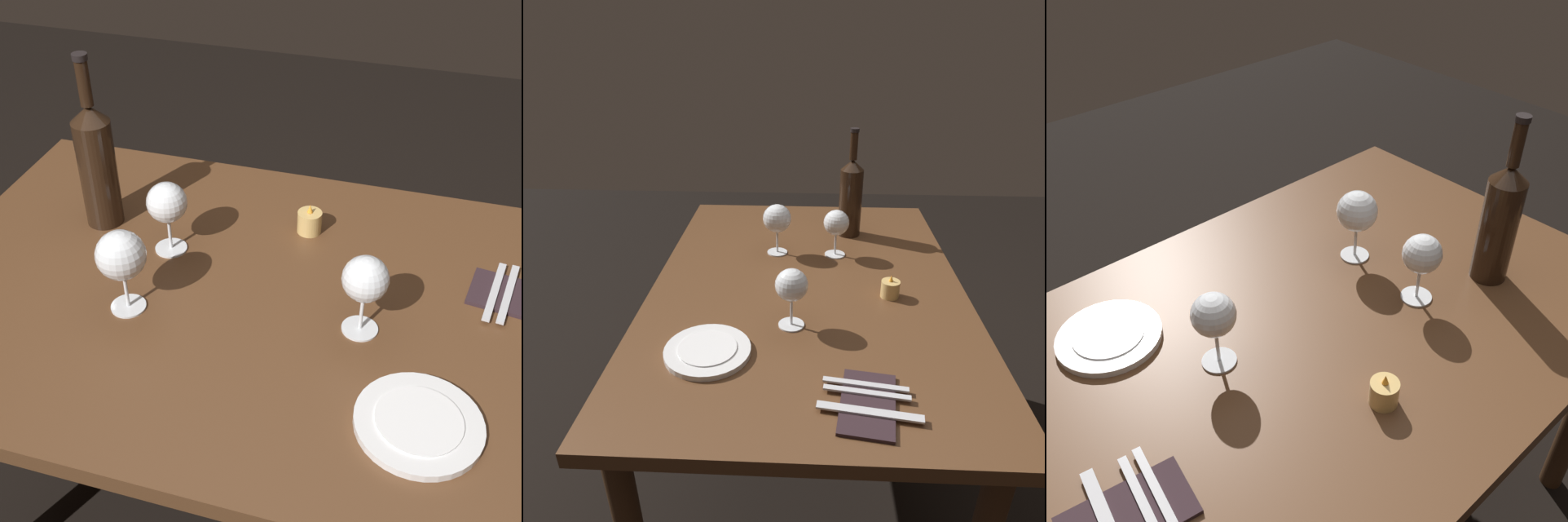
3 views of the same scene
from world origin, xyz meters
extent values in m
plane|color=black|center=(0.00, 0.00, 0.00)|extent=(6.00, 6.00, 0.00)
cube|color=#56351E|center=(0.00, 0.00, 0.72)|extent=(1.30, 0.90, 0.04)
cylinder|color=#412816|center=(-0.58, -0.38, 0.35)|extent=(0.06, 0.06, 0.70)
cylinder|color=white|center=(0.22, -0.04, 0.74)|extent=(0.07, 0.07, 0.00)
cylinder|color=white|center=(0.22, -0.04, 0.78)|extent=(0.01, 0.01, 0.08)
sphere|color=white|center=(0.22, -0.04, 0.86)|extent=(0.08, 0.08, 0.08)
cylinder|color=#510A14|center=(0.22, -0.04, 0.86)|extent=(0.06, 0.06, 0.03)
cylinder|color=white|center=(-0.20, -0.10, 0.74)|extent=(0.07, 0.07, 0.00)
cylinder|color=white|center=(-0.20, -0.10, 0.78)|extent=(0.01, 0.01, 0.08)
sphere|color=white|center=(-0.20, -0.10, 0.86)|extent=(0.09, 0.09, 0.09)
cylinder|color=#510A14|center=(-0.20, -0.10, 0.86)|extent=(0.07, 0.07, 0.03)
cylinder|color=white|center=(-0.20, 0.09, 0.74)|extent=(0.07, 0.07, 0.00)
cylinder|color=white|center=(-0.20, 0.09, 0.78)|extent=(0.01, 0.01, 0.08)
sphere|color=white|center=(-0.20, 0.09, 0.85)|extent=(0.08, 0.08, 0.08)
cylinder|color=#510A14|center=(-0.20, 0.09, 0.85)|extent=(0.06, 0.06, 0.02)
cylinder|color=black|center=(-0.37, 0.15, 0.86)|extent=(0.08, 0.08, 0.24)
cone|color=black|center=(-0.37, 0.15, 0.99)|extent=(0.08, 0.08, 0.03)
cylinder|color=black|center=(-0.37, 0.15, 1.06)|extent=(0.03, 0.03, 0.09)
cylinder|color=black|center=(-0.37, 0.15, 1.11)|extent=(0.03, 0.03, 0.01)
cylinder|color=#DBB266|center=(0.06, 0.23, 0.76)|extent=(0.05, 0.05, 0.05)
cylinder|color=white|center=(0.06, 0.23, 0.76)|extent=(0.04, 0.04, 0.03)
cone|color=#F99E2D|center=(0.06, 0.23, 0.80)|extent=(0.01, 0.01, 0.02)
cylinder|color=white|center=(0.34, -0.23, 0.75)|extent=(0.20, 0.20, 0.01)
cylinder|color=white|center=(0.34, -0.23, 0.76)|extent=(0.14, 0.14, 0.00)
cube|color=#2D1E23|center=(0.50, 0.12, 0.74)|extent=(0.20, 0.14, 0.01)
cube|color=silver|center=(0.47, 0.12, 0.75)|extent=(0.04, 0.18, 0.00)
cube|color=silver|center=(0.45, 0.12, 0.75)|extent=(0.04, 0.18, 0.00)
camera|label=1|loc=(0.31, -0.97, 1.61)|focal=48.33mm
camera|label=2|loc=(1.26, -0.01, 1.45)|focal=33.85mm
camera|label=3|loc=(0.62, 0.65, 1.57)|focal=41.19mm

